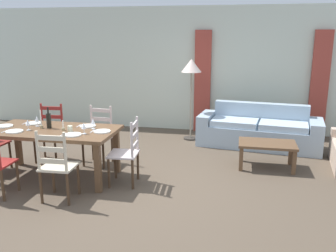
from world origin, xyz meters
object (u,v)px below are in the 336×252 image
dining_chair_near_right (57,166)px  wine_glass_far_left (37,119)px  couch (259,131)px  wine_glass_near_left (28,123)px  wine_bottle (49,120)px  standing_lamp (191,71)px  dining_table (53,135)px  coffee_table (267,146)px  dining_chair_far_left (50,133)px  wine_glass_near_right (84,126)px  dining_chair_far_right (99,136)px  dining_chair_head_east (127,152)px  wine_glass_far_right (93,122)px  coffee_cup_primary (70,129)px

dining_chair_near_right → wine_glass_far_left: (-0.75, 0.84, 0.38)m
couch → wine_glass_near_left: bearing=-144.6°
wine_bottle → standing_lamp: 3.05m
dining_table → coffee_table: 3.34m
dining_chair_far_left → wine_glass_near_right: size_ratio=5.96×
wine_glass_far_left → wine_glass_near_left: bearing=-90.6°
dining_chair_far_right → dining_chair_head_east: (0.73, -0.74, 0.00)m
wine_glass_far_left → dining_chair_near_right: bearing=-48.4°
dining_chair_far_right → wine_glass_near_right: dining_chair_far_right is taller
coffee_table → dining_table: bearing=-161.3°
wine_glass_far_right → standing_lamp: standing_lamp is taller
dining_chair_far_left → wine_glass_far_right: 1.27m
wine_glass_near_left → dining_chair_near_right: bearing=-38.7°
coffee_cup_primary → standing_lamp: (1.38, 2.55, 0.62)m
wine_bottle → wine_glass_near_left: (-0.23, -0.18, -0.01)m
couch → standing_lamp: standing_lamp is taller
dining_chair_near_right → coffee_table: bearing=33.5°
dining_chair_far_right → wine_glass_far_right: (0.17, -0.59, 0.38)m
dining_chair_near_right → wine_glass_far_right: size_ratio=5.96×
dining_chair_far_right → wine_glass_near_left: size_ratio=5.96×
dining_chair_far_left → dining_chair_far_right: same height
coffee_cup_primary → standing_lamp: standing_lamp is taller
wine_glass_near_left → wine_glass_far_right: size_ratio=1.00×
standing_lamp → wine_glass_far_right: bearing=-115.7°
dining_chair_far_left → dining_chair_head_east: size_ratio=1.00×
coffee_table → standing_lamp: (-1.44, 1.40, 1.06)m
wine_glass_near_left → coffee_table: wine_glass_near_left is taller
dining_chair_far_right → couch: dining_chair_far_right is taller
dining_chair_near_right → wine_bottle: size_ratio=3.04×
dining_chair_far_right → standing_lamp: standing_lamp is taller
standing_lamp → wine_bottle: bearing=-126.5°
dining_chair_head_east → coffee_cup_primary: (-0.82, -0.06, 0.32)m
dining_chair_far_right → couch: bearing=30.5°
wine_glass_near_left → wine_glass_far_left: same height
wine_bottle → coffee_cup_primary: 0.43m
wine_glass_near_right → coffee_table: wine_glass_near_right is taller
wine_glass_near_right → standing_lamp: size_ratio=0.10×
dining_chair_near_right → dining_table: bearing=121.5°
dining_chair_far_left → wine_glass_near_right: (1.04, -0.88, 0.38)m
dining_chair_head_east → wine_glass_near_right: dining_chair_head_east is taller
wine_bottle → couch: (3.14, 2.23, -0.58)m
wine_bottle → wine_glass_near_left: size_ratio=1.96×
dining_chair_near_right → coffee_table: (2.71, 1.79, -0.12)m
dining_chair_far_left → wine_glass_far_left: bearing=-75.5°
wine_glass_far_left → coffee_table: size_ratio=0.18×
wine_glass_far_left → standing_lamp: size_ratio=0.10×
dining_chair_near_right → dining_chair_far_left: bearing=122.0°
dining_chair_far_right → dining_chair_far_left: bearing=179.7°
wine_glass_near_right → wine_glass_far_right: (0.02, 0.28, 0.00)m
wine_glass_near_left → couch: wine_glass_near_left is taller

